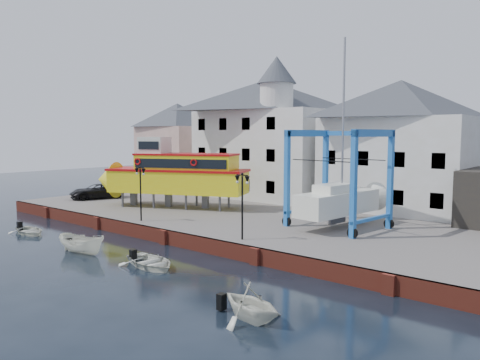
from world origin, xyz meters
The scene contains 15 objects.
ground centered at (0.00, 0.00, 0.00)m, with size 140.00×140.00×0.00m, color black.
hardstanding centered at (0.00, 11.00, 0.50)m, with size 44.00×22.00×1.00m, color #635B56.
quay_wall centered at (0.00, 0.10, 0.50)m, with size 44.00×0.47×1.00m.
building_pink centered at (-18.00, 18.00, 6.15)m, with size 8.00×7.00×10.30m.
building_white_main centered at (-4.87, 18.39, 7.34)m, with size 14.00×8.30×14.00m.
building_white_right centered at (9.00, 19.00, 6.60)m, with size 12.00×8.00×11.20m.
lamp_post_left centered at (-4.00, 1.20, 4.17)m, with size 1.12×0.32×4.20m.
lamp_post_right centered at (6.00, 1.20, 4.17)m, with size 1.12×0.32×4.20m.
tour_boat centered at (-7.59, 7.24, 3.99)m, with size 14.73×8.91×6.34m.
travel_lift centered at (8.82, 9.27, 3.21)m, with size 6.72×8.97×13.25m.
van centered at (-17.45, 6.18, 1.74)m, with size 2.46×5.34×1.49m, color black.
motorboat_a centered at (-2.14, -5.00, 0.00)m, with size 1.39×3.70×1.43m, color white.
motorboat_b centered at (3.65, -4.20, 0.00)m, with size 2.78×3.90×0.81m, color white.
motorboat_c centered at (12.84, -6.58, 0.00)m, with size 2.69×3.11×1.64m, color white.
motorboat_d centered at (-10.50, -4.32, 0.00)m, with size 2.42×3.39×0.70m, color white.
Camera 1 is at (24.30, -21.05, 7.55)m, focal length 35.00 mm.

